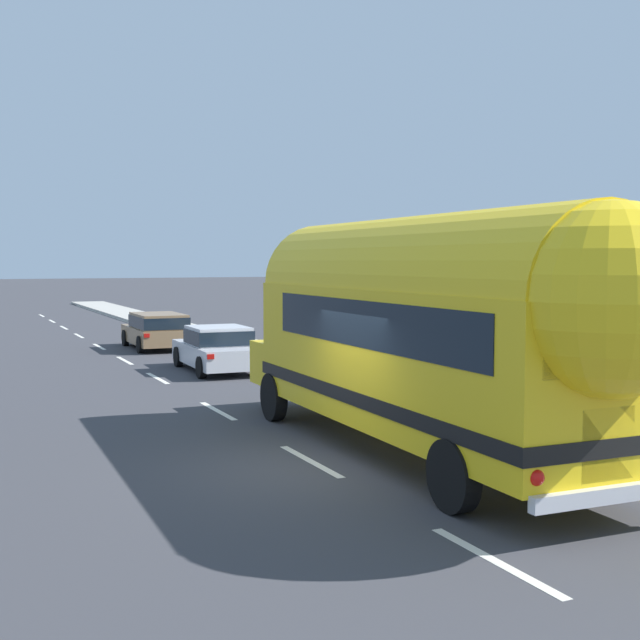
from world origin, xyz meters
name	(u,v)px	position (x,y,z in m)	size (l,w,h in m)	color
ground_plane	(321,467)	(0.00, 0.00, 0.00)	(300.00, 300.00, 0.00)	#38383D
lane_markings	(231,369)	(2.58, 12.40, 0.00)	(3.79, 80.00, 0.01)	silver
sidewalk_slab	(331,372)	(4.89, 10.00, 0.07)	(2.47, 90.00, 0.15)	#ADA89E
painted_bus	(432,325)	(1.81, -0.46, 2.30)	(2.79, 11.54, 4.12)	yellow
car_lead	(218,347)	(2.06, 12.07, 0.73)	(2.07, 4.38, 1.37)	silver
car_second	(157,329)	(1.89, 19.12, 0.78)	(2.02, 4.31, 1.37)	olive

